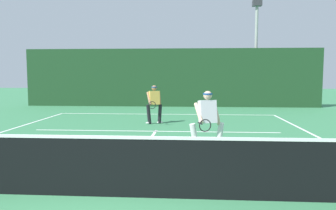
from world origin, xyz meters
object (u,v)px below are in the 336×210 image
object	(u,v)px
player_near	(207,120)
tennis_ball	(37,138)
player_far	(154,103)
light_pole	(256,40)

from	to	relation	value
player_near	tennis_ball	world-z (taller)	player_near
player_far	light_pole	xyz separation A→B (m)	(5.47, 7.86, 3.20)
player_far	light_pole	distance (m)	10.09
light_pole	player_far	bearing A→B (deg)	-124.81
tennis_ball	light_pole	size ratio (longest dim) A/B	0.01
tennis_ball	light_pole	bearing A→B (deg)	52.02
player_far	tennis_ball	distance (m)	4.74
player_far	player_near	bearing A→B (deg)	86.54
player_near	light_pole	size ratio (longest dim) A/B	0.25
light_pole	tennis_ball	bearing A→B (deg)	-127.98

